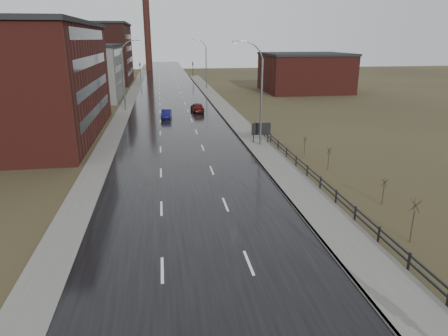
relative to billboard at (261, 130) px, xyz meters
name	(u,v)px	position (x,y,z in m)	size (l,w,h in m)	color
road	(174,111)	(-9.10, 23.02, -1.63)	(14.00, 300.00, 0.06)	black
sidewalk_right	(260,148)	(-0.50, -1.98, -1.57)	(3.20, 180.00, 0.18)	#595651
curb_right	(247,148)	(-2.02, -1.98, -1.57)	(0.16, 180.00, 0.18)	slate
sidewalk_left	(123,112)	(-17.30, 23.02, -1.60)	(2.40, 260.00, 0.12)	#595651
warehouse_mid	(78,72)	(-27.09, 41.02, 3.60)	(16.32, 20.40, 10.50)	slate
warehouse_far	(79,54)	(-32.09, 71.02, 6.10)	(26.52, 24.48, 15.50)	#331611
building_right	(305,72)	(21.20, 45.02, 2.60)	(18.36, 16.32, 8.50)	#471914
smokestack	(147,27)	(-15.10, 113.02, 13.84)	(2.70, 2.70, 30.70)	#331611
streetlight_right_mid	(259,94)	(-0.60, -0.98, 4.17)	(3.36, 0.28, 11.35)	slate
streetlight_left	(125,75)	(-16.80, 25.02, 4.17)	(3.36, 0.28, 11.35)	slate
streetlight_right_far	(205,64)	(-0.60, 53.02, 4.17)	(3.36, 0.28, 11.35)	slate
guardrail	(340,198)	(1.20, -18.67, -0.95)	(0.10, 53.05, 1.10)	black
shrub_c	(413,220)	(3.18, -24.11, -0.20)	(0.65, 0.68, 2.76)	#382D23
shrub_d	(384,191)	(4.52, -18.58, -0.61)	(0.47, 0.50, 1.98)	#382D23
shrub_e	(329,158)	(3.84, -10.26, -0.55)	(0.50, 0.53, 2.10)	#382D23
shrub_f	(305,145)	(3.47, -4.94, -0.66)	(0.45, 0.48, 1.89)	#382D23
billboard	(261,130)	(0.00, 0.00, 0.00)	(2.22, 0.17, 2.44)	black
traffic_light_left	(140,63)	(-17.10, 83.02, 2.93)	(0.58, 2.73, 5.30)	black
traffic_light_right	(193,62)	(-1.10, 83.02, 2.93)	(0.58, 2.73, 5.30)	black
car_near	(166,114)	(-10.43, 16.76, -1.00)	(1.41, 4.04, 1.33)	#0D0D44
car_far	(197,108)	(-5.32, 21.77, -0.90)	(1.81, 4.50, 1.53)	#4E100D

